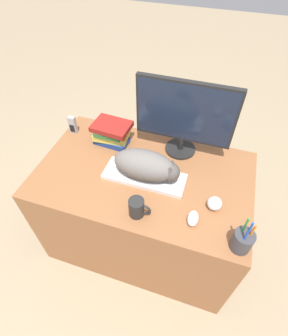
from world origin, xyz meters
TOP-DOWN VIEW (x-y plane):
  - ground_plane at (0.00, 0.00)m, footprint 12.00×12.00m
  - desk at (0.00, 0.36)m, footprint 1.19×0.73m
  - keyboard at (0.02, 0.33)m, footprint 0.45×0.16m
  - cat at (0.03, 0.33)m, footprint 0.35×0.17m
  - monitor at (0.15, 0.61)m, footprint 0.54×0.18m
  - computer_mouse at (0.32, 0.15)m, footprint 0.05×0.09m
  - coffee_mug at (0.05, 0.10)m, footprint 0.11×0.08m
  - pen_cup at (0.54, 0.08)m, footprint 0.09×0.09m
  - baseball at (0.40, 0.25)m, footprint 0.07×0.07m
  - phone at (-0.54, 0.56)m, footprint 0.04×0.03m
  - book_stack at (-0.27, 0.55)m, footprint 0.23×0.17m

SIDE VIEW (x-z plane):
  - ground_plane at x=0.00m, z-range 0.00..0.00m
  - desk at x=0.00m, z-range 0.00..0.72m
  - keyboard at x=0.02m, z-range 0.72..0.74m
  - computer_mouse at x=0.32m, z-range 0.72..0.76m
  - baseball at x=0.40m, z-range 0.72..0.79m
  - coffee_mug at x=0.05m, z-range 0.72..0.82m
  - pen_cup at x=0.54m, z-range 0.66..0.89m
  - phone at x=-0.54m, z-range 0.72..0.83m
  - book_stack at x=-0.27m, z-range 0.72..0.86m
  - cat at x=0.03m, z-range 0.74..0.90m
  - monitor at x=0.15m, z-range 0.75..1.20m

